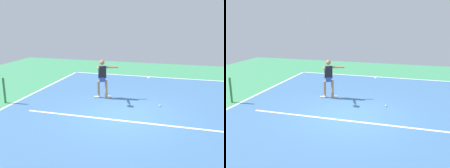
% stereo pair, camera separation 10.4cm
% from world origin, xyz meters
% --- Properties ---
extents(ground_plane, '(22.46, 22.46, 0.00)m').
position_xyz_m(ground_plane, '(0.00, 0.00, 0.00)').
color(ground_plane, '#388456').
extents(court_surface, '(9.52, 13.10, 0.00)m').
position_xyz_m(court_surface, '(0.00, 0.00, 0.00)').
color(court_surface, '#38608E').
rests_on(court_surface, ground_plane).
extents(court_line_baseline_near, '(9.52, 0.10, 0.01)m').
position_xyz_m(court_line_baseline_near, '(0.00, -6.50, 0.00)').
color(court_line_baseline_near, white).
rests_on(court_line_baseline_near, ground_plane).
extents(court_line_sideline_right, '(0.10, 13.10, 0.01)m').
position_xyz_m(court_line_sideline_right, '(4.71, 0.00, 0.00)').
color(court_line_sideline_right, white).
rests_on(court_line_sideline_right, ground_plane).
extents(court_line_service, '(7.14, 0.10, 0.01)m').
position_xyz_m(court_line_service, '(0.00, 0.53, 0.00)').
color(court_line_service, white).
rests_on(court_line_service, ground_plane).
extents(court_line_centre_mark, '(0.10, 0.30, 0.01)m').
position_xyz_m(court_line_centre_mark, '(0.00, -6.30, 0.00)').
color(court_line_centre_mark, white).
rests_on(court_line_centre_mark, ground_plane).
extents(net_post, '(0.09, 0.09, 1.07)m').
position_xyz_m(net_post, '(5.06, 0.00, 0.54)').
color(net_post, '#38753D').
rests_on(net_post, ground_plane).
extents(tennis_player, '(1.03, 1.30, 1.70)m').
position_xyz_m(tennis_player, '(1.37, -1.75, 0.97)').
color(tennis_player, '#9E7051').
rests_on(tennis_player, ground_plane).
extents(tennis_ball_centre_court, '(0.07, 0.07, 0.07)m').
position_xyz_m(tennis_ball_centre_court, '(-1.18, -1.31, 0.03)').
color(tennis_ball_centre_court, '#CCE033').
rests_on(tennis_ball_centre_court, ground_plane).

